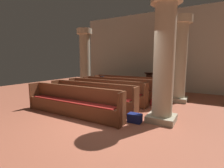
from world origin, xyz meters
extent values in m
plane|color=#AD5B42|center=(0.00, 0.00, 0.00)|extent=(19.20, 19.20, 0.00)
cube|color=beige|center=(0.00, 6.08, 2.25)|extent=(10.00, 0.16, 4.50)
cube|color=brown|center=(-1.17, 3.88, 0.43)|extent=(3.48, 0.38, 0.05)
cube|color=brown|center=(-1.17, 4.04, 0.69)|extent=(3.48, 0.04, 0.47)
cube|color=brown|center=(-1.17, 4.09, 0.91)|extent=(3.34, 0.06, 0.02)
cube|color=brown|center=(-2.94, 3.88, 0.46)|extent=(0.06, 0.44, 0.92)
cube|color=brown|center=(0.60, 3.88, 0.46)|extent=(0.06, 0.44, 0.92)
cube|color=brown|center=(-1.17, 3.70, 0.21)|extent=(3.48, 0.03, 0.39)
cube|color=maroon|center=(-1.17, 3.86, 0.46)|extent=(3.20, 0.32, 0.03)
cube|color=brown|center=(-1.17, 2.89, 0.43)|extent=(3.48, 0.38, 0.05)
cube|color=brown|center=(-1.17, 3.06, 0.69)|extent=(3.48, 0.04, 0.47)
cube|color=brown|center=(-1.17, 3.11, 0.91)|extent=(3.34, 0.06, 0.02)
cube|color=brown|center=(-2.94, 2.89, 0.46)|extent=(0.06, 0.44, 0.92)
cube|color=brown|center=(0.60, 2.89, 0.46)|extent=(0.06, 0.44, 0.92)
cube|color=brown|center=(-1.17, 2.72, 0.21)|extent=(3.48, 0.03, 0.39)
cube|color=maroon|center=(-1.17, 2.87, 0.46)|extent=(3.20, 0.32, 0.03)
cube|color=brown|center=(-1.17, 1.91, 0.43)|extent=(3.48, 0.38, 0.05)
cube|color=brown|center=(-1.17, 2.08, 0.69)|extent=(3.48, 0.04, 0.47)
cube|color=brown|center=(-1.17, 2.13, 0.91)|extent=(3.34, 0.06, 0.02)
cube|color=brown|center=(-2.94, 1.91, 0.46)|extent=(0.06, 0.44, 0.92)
cube|color=brown|center=(0.60, 1.91, 0.46)|extent=(0.06, 0.44, 0.92)
cube|color=brown|center=(-1.17, 1.74, 0.21)|extent=(3.48, 0.03, 0.39)
cube|color=maroon|center=(-1.17, 1.89, 0.46)|extent=(3.20, 0.32, 0.03)
cube|color=brown|center=(-1.17, 0.93, 0.43)|extent=(3.48, 0.38, 0.05)
cube|color=brown|center=(-1.17, 1.10, 0.69)|extent=(3.48, 0.04, 0.47)
cube|color=brown|center=(-1.17, 1.14, 0.91)|extent=(3.34, 0.06, 0.02)
cube|color=brown|center=(-2.94, 0.93, 0.46)|extent=(0.06, 0.44, 0.92)
cube|color=brown|center=(0.60, 0.93, 0.46)|extent=(0.06, 0.44, 0.92)
cube|color=brown|center=(-1.17, 0.75, 0.21)|extent=(3.48, 0.03, 0.39)
cube|color=maroon|center=(-1.17, 0.91, 0.46)|extent=(3.20, 0.32, 0.03)
cube|color=brown|center=(-1.17, -0.06, 0.43)|extent=(3.48, 0.38, 0.05)
cube|color=brown|center=(-1.17, 0.11, 0.69)|extent=(3.48, 0.04, 0.47)
cube|color=brown|center=(-1.17, 0.16, 0.91)|extent=(3.34, 0.06, 0.02)
cube|color=brown|center=(-2.94, -0.06, 0.46)|extent=(0.06, 0.44, 0.92)
cube|color=brown|center=(0.60, -0.06, 0.46)|extent=(0.06, 0.44, 0.92)
cube|color=brown|center=(-1.17, -0.23, 0.21)|extent=(3.48, 0.03, 0.39)
cube|color=maroon|center=(-1.17, -0.08, 0.46)|extent=(3.20, 0.32, 0.03)
cube|color=tan|center=(1.41, 3.63, 0.09)|extent=(0.80, 0.80, 0.18)
cylinder|color=#BCB293|center=(1.41, 3.63, 1.69)|extent=(0.59, 0.59, 3.02)
cylinder|color=beige|center=(1.41, 3.63, 3.35)|extent=(0.85, 0.85, 0.30)
cube|color=tan|center=(-3.71, 3.77, 0.09)|extent=(0.80, 0.80, 0.18)
cylinder|color=#BCB293|center=(-3.71, 3.77, 1.69)|extent=(0.59, 0.59, 3.02)
cylinder|color=beige|center=(-3.71, 3.77, 3.35)|extent=(0.85, 0.85, 0.30)
cube|color=tan|center=(1.41, 0.86, 0.09)|extent=(0.76, 0.76, 0.18)
cylinder|color=#BCB293|center=(1.41, 0.86, 1.69)|extent=(0.56, 0.56, 3.02)
cube|color=#492215|center=(-0.34, 5.26, 0.03)|extent=(0.45, 0.45, 0.06)
cube|color=#562819|center=(-0.34, 5.26, 0.47)|extent=(0.28, 0.28, 0.95)
cube|color=#5B2A1A|center=(-0.34, 5.26, 1.01)|extent=(0.48, 0.35, 0.15)
cube|color=black|center=(-2.09, 3.10, 0.94)|extent=(0.14, 0.19, 0.04)
cube|color=navy|center=(0.79, 0.40, 0.12)|extent=(0.38, 0.25, 0.25)
cube|color=maroon|center=(0.80, 2.48, 0.12)|extent=(0.33, 0.32, 0.23)
camera|label=1|loc=(2.46, -3.78, 1.72)|focal=26.48mm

